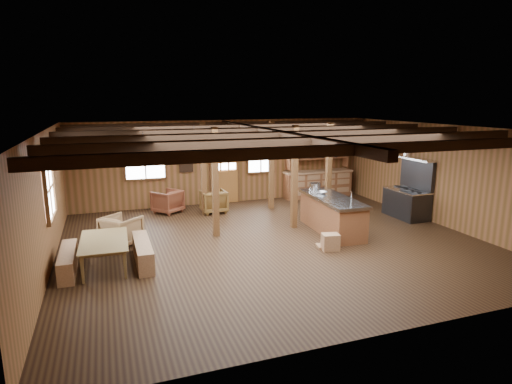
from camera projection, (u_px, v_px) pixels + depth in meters
room at (274, 187)px, 10.28m from camera, size 10.04×9.04×2.84m
ceiling_joists at (272, 133)px, 10.17m from camera, size 9.80×8.82×0.18m
timber_posts at (264, 172)px, 12.37m from camera, size 3.95×2.35×2.80m
back_door at (225, 177)px, 14.49m from camera, size 1.02×0.08×2.15m
window_back_left at (145, 160)px, 13.49m from camera, size 1.32×0.06×1.32m
window_back_right at (261, 154)px, 14.77m from camera, size 1.02×0.06×1.32m
window_left at (49, 189)px, 9.07m from camera, size 0.14×1.24×1.32m
notice_boards at (180, 157)px, 13.84m from camera, size 1.08×0.03×0.90m
back_counter at (318, 180)px, 15.44m from camera, size 2.55×0.60×2.45m
pendant_lamps at (172, 151)px, 10.28m from camera, size 1.86×2.36×0.66m
pot_rack at (376, 145)px, 11.40m from camera, size 0.37×3.00×0.46m
kitchen_island at (332, 214)px, 11.37m from camera, size 1.01×2.54×1.20m
step_stool at (330, 242)px, 10.00m from camera, size 0.49×0.39×0.39m
commercial_range at (408, 198)px, 12.74m from camera, size 0.77×1.45×1.79m
dining_table at (107, 253)px, 8.96m from camera, size 1.00×1.73×0.60m
bench_wall at (68, 261)px, 8.73m from camera, size 0.30×1.62×0.45m
bench_aisle at (143, 252)px, 9.22m from camera, size 0.32×1.72×0.47m
armchair_a at (168, 201)px, 13.29m from camera, size 1.08×1.09×0.71m
armchair_b at (214, 201)px, 13.32m from camera, size 0.77×0.79×0.70m
armchair_c at (121, 230)px, 10.32m from camera, size 1.12×1.11×0.73m
counter_pot at (315, 186)px, 12.17m from camera, size 0.32×0.32×0.19m
bowl at (322, 193)px, 11.67m from camera, size 0.35×0.35×0.07m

